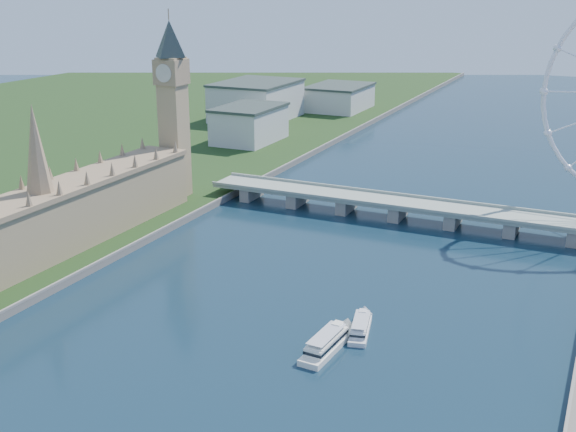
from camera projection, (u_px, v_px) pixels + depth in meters
The scene contains 6 objects.
parliament_range at pixel (44, 223), 327.00m from camera, with size 24.00×200.00×70.00m.
big_ben at pixel (172, 87), 405.29m from camera, with size 20.02×20.02×110.00m.
westminster_bridge at pixel (399, 206), 391.53m from camera, with size 220.00×22.00×9.50m.
city_skyline at pixel (535, 116), 596.97m from camera, with size 505.00×280.00×32.00m.
tour_boat_near at pixel (326, 351), 252.12m from camera, with size 8.20×31.96×7.08m, color white, non-canonical shape.
tour_boat_far at pixel (360, 333), 265.08m from camera, with size 6.78×26.68×5.86m, color silver, non-canonical shape.
Camera 1 is at (102.96, -64.48, 122.77)m, focal length 45.00 mm.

